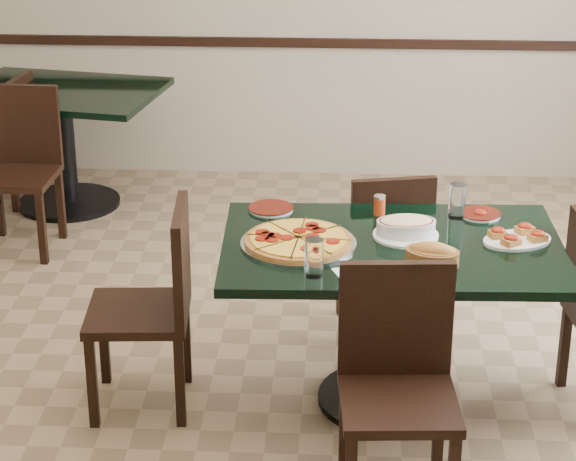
# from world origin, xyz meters

# --- Properties ---
(floor) EXTENTS (5.50, 5.50, 0.00)m
(floor) POSITION_xyz_m (0.00, 0.00, 0.00)
(floor) COLOR #846B4C
(floor) RESTS_ON ground
(room_shell) EXTENTS (5.50, 5.50, 5.50)m
(room_shell) POSITION_xyz_m (1.02, 1.73, 1.17)
(room_shell) COLOR white
(room_shell) RESTS_ON floor
(main_table) EXTENTS (1.43, 0.94, 0.75)m
(main_table) POSITION_xyz_m (0.37, -0.18, 0.57)
(main_table) COLOR black
(main_table) RESTS_ON floor
(back_table) EXTENTS (1.30, 1.04, 0.75)m
(back_table) POSITION_xyz_m (-1.57, 2.08, 0.52)
(back_table) COLOR black
(back_table) RESTS_ON floor
(chair_far) EXTENTS (0.46, 0.46, 0.84)m
(chair_far) POSITION_xyz_m (0.37, 0.45, 0.47)
(chair_far) COLOR black
(chair_far) RESTS_ON floor
(chair_near) EXTENTS (0.45, 0.45, 0.91)m
(chair_near) POSITION_xyz_m (0.37, -0.83, 0.51)
(chair_near) COLOR black
(chair_near) RESTS_ON floor
(chair_left) EXTENTS (0.45, 0.45, 0.91)m
(chair_left) POSITION_xyz_m (-0.61, -0.24, 0.51)
(chair_left) COLOR black
(chair_left) RESTS_ON floor
(back_chair_near) EXTENTS (0.45, 0.45, 0.92)m
(back_chair_near) POSITION_xyz_m (-1.67, 1.46, 0.51)
(back_chair_near) COLOR black
(back_chair_near) RESTS_ON floor
(back_chair_left) EXTENTS (0.43, 0.43, 0.81)m
(back_chair_left) POSITION_xyz_m (-1.93, 2.12, 0.45)
(back_chair_left) COLOR black
(back_chair_left) RESTS_ON floor
(pepperoni_pizza) EXTENTS (0.48, 0.48, 0.04)m
(pepperoni_pizza) POSITION_xyz_m (-0.02, -0.21, 0.77)
(pepperoni_pizza) COLOR #BBBAC2
(pepperoni_pizza) RESTS_ON main_table
(lasagna_casserole) EXTENTS (0.28, 0.28, 0.09)m
(lasagna_casserole) POSITION_xyz_m (0.42, -0.10, 0.80)
(lasagna_casserole) COLOR silver
(lasagna_casserole) RESTS_ON main_table
(bread_basket) EXTENTS (0.25, 0.20, 0.09)m
(bread_basket) POSITION_xyz_m (0.52, -0.38, 0.79)
(bread_basket) COLOR brown
(bread_basket) RESTS_ON main_table
(bruschetta_platter) EXTENTS (0.35, 0.30, 0.05)m
(bruschetta_platter) POSITION_xyz_m (0.88, -0.14, 0.77)
(bruschetta_platter) COLOR silver
(bruschetta_platter) RESTS_ON main_table
(side_plate_near) EXTENTS (0.17, 0.17, 0.02)m
(side_plate_near) POSITION_xyz_m (0.26, -0.53, 0.76)
(side_plate_near) COLOR silver
(side_plate_near) RESTS_ON main_table
(side_plate_far_r) EXTENTS (0.18, 0.18, 0.03)m
(side_plate_far_r) POSITION_xyz_m (0.76, 0.15, 0.76)
(side_plate_far_r) COLOR silver
(side_plate_far_r) RESTS_ON main_table
(side_plate_far_l) EXTENTS (0.20, 0.20, 0.02)m
(side_plate_far_l) POSITION_xyz_m (-0.16, 0.17, 0.76)
(side_plate_far_l) COLOR silver
(side_plate_far_l) RESTS_ON main_table
(napkin_setting) EXTENTS (0.18, 0.18, 0.01)m
(napkin_setting) POSITION_xyz_m (0.21, -0.49, 0.75)
(napkin_setting) COLOR white
(napkin_setting) RESTS_ON main_table
(water_glass_a) EXTENTS (0.07, 0.07, 0.15)m
(water_glass_a) POSITION_xyz_m (0.65, 0.12, 0.83)
(water_glass_a) COLOR white
(water_glass_a) RESTS_ON main_table
(water_glass_b) EXTENTS (0.07, 0.07, 0.15)m
(water_glass_b) POSITION_xyz_m (0.05, -0.51, 0.83)
(water_glass_b) COLOR white
(water_glass_b) RESTS_ON main_table
(pepper_shaker) EXTENTS (0.05, 0.05, 0.09)m
(pepper_shaker) POSITION_xyz_m (0.32, 0.14, 0.80)
(pepper_shaker) COLOR #C83F15
(pepper_shaker) RESTS_ON main_table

